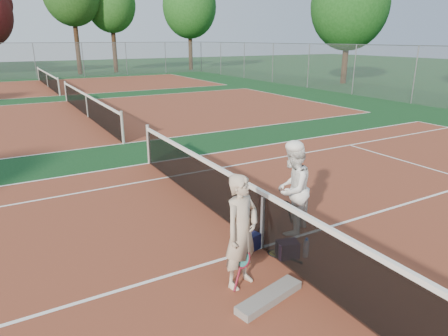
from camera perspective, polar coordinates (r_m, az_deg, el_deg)
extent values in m
plane|color=#0E3416|center=(6.86, 5.39, -11.26)|extent=(130.00, 130.00, 0.00)
cube|color=brown|center=(6.86, 5.39, -11.23)|extent=(23.77, 10.97, 0.01)
cube|color=brown|center=(18.98, -18.83, 6.92)|extent=(23.77, 10.97, 0.01)
cube|color=brown|center=(32.22, -23.83, 10.57)|extent=(23.77, 10.97, 0.01)
imported|color=#BAA790|center=(5.55, 2.50, -9.06)|extent=(0.70, 0.57, 1.65)
imported|color=white|center=(7.13, 9.72, -3.01)|extent=(1.00, 0.93, 1.64)
cube|color=black|center=(6.73, 3.54, -10.51)|extent=(0.39, 0.31, 0.28)
cube|color=black|center=(6.59, 9.05, -11.38)|extent=(0.39, 0.32, 0.27)
cube|color=slate|center=(5.63, 6.49, -17.87)|extent=(1.11, 0.49, 0.11)
cylinder|color=silver|center=(6.63, 11.63, -11.22)|extent=(0.09, 0.09, 0.30)
cylinder|color=#382314|center=(42.50, -20.26, 16.49)|extent=(0.44, 0.44, 5.97)
cylinder|color=#382314|center=(43.98, -15.41, 16.50)|extent=(0.44, 0.44, 5.29)
ellipsoid|color=#194A15|center=(44.10, -15.87, 21.64)|extent=(4.81, 4.81, 5.54)
cylinder|color=#382314|center=(46.14, -4.83, 17.09)|extent=(0.44, 0.44, 5.28)
ellipsoid|color=#164814|center=(46.24, -4.96, 22.00)|extent=(5.74, 5.74, 6.61)
cylinder|color=#382314|center=(33.10, 16.98, 15.45)|extent=(0.44, 0.44, 4.58)
ellipsoid|color=#134313|center=(33.17, 17.55, 21.38)|extent=(5.72, 5.72, 6.58)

